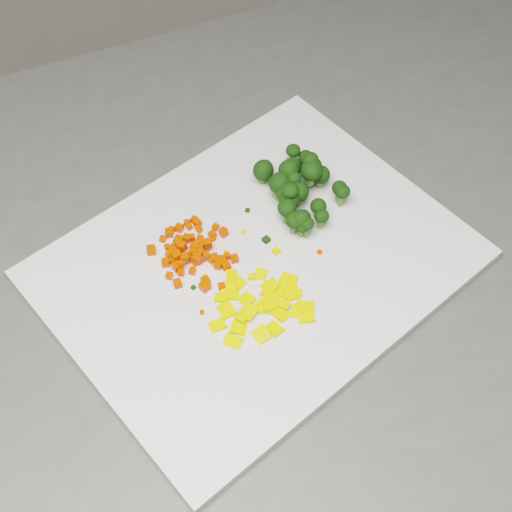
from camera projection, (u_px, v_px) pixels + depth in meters
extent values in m
cube|color=#4A4A47|center=(249.00, 402.00, 1.18)|extent=(1.22, 0.94, 0.90)
cube|color=silver|center=(256.00, 264.00, 0.78)|extent=(0.54, 0.49, 0.01)
cube|color=red|center=(183.00, 247.00, 0.78)|extent=(0.01, 0.01, 0.01)
cube|color=red|center=(176.00, 259.00, 0.77)|extent=(0.01, 0.01, 0.01)
cube|color=red|center=(192.00, 271.00, 0.77)|extent=(0.01, 0.01, 0.01)
cube|color=red|center=(169.00, 233.00, 0.79)|extent=(0.01, 0.01, 0.01)
cube|color=red|center=(180.00, 259.00, 0.77)|extent=(0.01, 0.01, 0.01)
cube|color=red|center=(181.00, 246.00, 0.77)|extent=(0.01, 0.01, 0.01)
cube|color=red|center=(176.00, 256.00, 0.78)|extent=(0.01, 0.01, 0.01)
cube|color=red|center=(200.00, 245.00, 0.78)|extent=(0.01, 0.01, 0.01)
cube|color=red|center=(201.00, 258.00, 0.77)|extent=(0.01, 0.01, 0.01)
cube|color=red|center=(206.00, 254.00, 0.77)|extent=(0.01, 0.01, 0.01)
cube|color=red|center=(198.00, 258.00, 0.77)|extent=(0.01, 0.01, 0.01)
cube|color=red|center=(194.00, 220.00, 0.81)|extent=(0.01, 0.01, 0.01)
cube|color=red|center=(181.00, 264.00, 0.76)|extent=(0.01, 0.01, 0.01)
cube|color=red|center=(212.00, 235.00, 0.79)|extent=(0.01, 0.01, 0.01)
cube|color=red|center=(200.00, 253.00, 0.77)|extent=(0.01, 0.01, 0.01)
cube|color=red|center=(178.00, 243.00, 0.78)|extent=(0.01, 0.01, 0.01)
cube|color=red|center=(151.00, 250.00, 0.78)|extent=(0.01, 0.01, 0.01)
cube|color=red|center=(167.00, 247.00, 0.78)|extent=(0.01, 0.01, 0.01)
cube|color=red|center=(187.00, 223.00, 0.81)|extent=(0.01, 0.01, 0.01)
cube|color=red|center=(171.00, 254.00, 0.78)|extent=(0.01, 0.01, 0.01)
cube|color=red|center=(185.00, 258.00, 0.77)|extent=(0.01, 0.01, 0.01)
cube|color=red|center=(205.00, 286.00, 0.75)|extent=(0.01, 0.01, 0.01)
cube|color=red|center=(176.00, 260.00, 0.77)|extent=(0.01, 0.01, 0.01)
cube|color=red|center=(213.00, 238.00, 0.79)|extent=(0.01, 0.01, 0.01)
cube|color=red|center=(193.00, 251.00, 0.77)|extent=(0.01, 0.01, 0.01)
cube|color=red|center=(199.00, 230.00, 0.80)|extent=(0.01, 0.01, 0.01)
cube|color=red|center=(226.00, 265.00, 0.77)|extent=(0.01, 0.01, 0.01)
cube|color=red|center=(174.00, 249.00, 0.78)|extent=(0.01, 0.01, 0.01)
cube|color=red|center=(201.00, 241.00, 0.78)|extent=(0.01, 0.01, 0.01)
cube|color=red|center=(192.00, 237.00, 0.79)|extent=(0.01, 0.01, 0.01)
cube|color=red|center=(200.00, 239.00, 0.78)|extent=(0.01, 0.01, 0.01)
cube|color=red|center=(181.00, 272.00, 0.76)|extent=(0.01, 0.01, 0.01)
cube|color=red|center=(172.00, 230.00, 0.80)|extent=(0.01, 0.01, 0.01)
cube|color=red|center=(177.00, 256.00, 0.77)|extent=(0.01, 0.01, 0.01)
cube|color=red|center=(227.00, 256.00, 0.78)|extent=(0.01, 0.01, 0.01)
cube|color=red|center=(195.00, 262.00, 0.77)|extent=(0.01, 0.01, 0.01)
cube|color=red|center=(218.00, 265.00, 0.77)|extent=(0.01, 0.01, 0.01)
cube|color=red|center=(189.00, 227.00, 0.80)|extent=(0.01, 0.01, 0.01)
cube|color=red|center=(197.00, 258.00, 0.77)|extent=(0.01, 0.01, 0.01)
cube|color=red|center=(187.00, 238.00, 0.79)|extent=(0.01, 0.01, 0.01)
cube|color=red|center=(177.00, 267.00, 0.77)|extent=(0.01, 0.01, 0.01)
cube|color=red|center=(177.00, 284.00, 0.76)|extent=(0.01, 0.01, 0.01)
cube|color=red|center=(224.00, 233.00, 0.80)|extent=(0.01, 0.01, 0.01)
cube|color=red|center=(191.00, 255.00, 0.78)|extent=(0.01, 0.01, 0.01)
cube|color=red|center=(208.00, 243.00, 0.78)|extent=(0.01, 0.01, 0.01)
cube|color=red|center=(194.00, 247.00, 0.78)|extent=(0.01, 0.01, 0.01)
cube|color=red|center=(192.00, 256.00, 0.78)|extent=(0.01, 0.01, 0.01)
cube|color=red|center=(175.00, 261.00, 0.77)|extent=(0.01, 0.01, 0.01)
cube|color=red|center=(179.00, 228.00, 0.80)|extent=(0.01, 0.01, 0.01)
cube|color=red|center=(234.00, 259.00, 0.77)|extent=(0.01, 0.01, 0.01)
cube|color=red|center=(223.00, 231.00, 0.80)|extent=(0.01, 0.01, 0.01)
cube|color=red|center=(185.00, 260.00, 0.77)|extent=(0.01, 0.01, 0.01)
cube|color=red|center=(173.00, 254.00, 0.78)|extent=(0.01, 0.01, 0.01)
cube|color=red|center=(213.00, 260.00, 0.77)|extent=(0.01, 0.01, 0.01)
cube|color=red|center=(198.00, 228.00, 0.80)|extent=(0.01, 0.01, 0.01)
cube|color=red|center=(163.00, 239.00, 0.79)|extent=(0.01, 0.01, 0.01)
cube|color=red|center=(196.00, 247.00, 0.77)|extent=(0.01, 0.01, 0.01)
cube|color=red|center=(169.00, 276.00, 0.76)|extent=(0.01, 0.01, 0.01)
cube|color=red|center=(197.00, 223.00, 0.80)|extent=(0.01, 0.01, 0.01)
cube|color=red|center=(216.00, 227.00, 0.80)|extent=(0.01, 0.01, 0.01)
cube|color=red|center=(205.00, 281.00, 0.76)|extent=(0.01, 0.01, 0.01)
cube|color=red|center=(165.00, 263.00, 0.77)|extent=(0.01, 0.01, 0.01)
cube|color=red|center=(222.00, 261.00, 0.77)|extent=(0.01, 0.01, 0.01)
cube|color=red|center=(172.00, 260.00, 0.77)|extent=(0.01, 0.01, 0.01)
cube|color=red|center=(179.00, 240.00, 0.79)|extent=(0.01, 0.01, 0.01)
cube|color=red|center=(184.00, 247.00, 0.78)|extent=(0.01, 0.01, 0.01)
cube|color=red|center=(169.00, 256.00, 0.78)|extent=(0.01, 0.01, 0.01)
cube|color=red|center=(214.00, 259.00, 0.77)|extent=(0.01, 0.01, 0.01)
cube|color=yellow|center=(242.00, 315.00, 0.73)|extent=(0.02, 0.02, 0.01)
cube|color=yellow|center=(307.00, 306.00, 0.74)|extent=(0.02, 0.02, 0.01)
cube|color=yellow|center=(292.00, 293.00, 0.75)|extent=(0.02, 0.02, 0.01)
cube|color=yellow|center=(302.00, 307.00, 0.74)|extent=(0.02, 0.02, 0.01)
cube|color=yellow|center=(288.00, 280.00, 0.76)|extent=(0.02, 0.02, 0.01)
cube|color=yellow|center=(260.00, 274.00, 0.77)|extent=(0.02, 0.02, 0.01)
cube|color=yellow|center=(269.00, 305.00, 0.74)|extent=(0.01, 0.01, 0.01)
cube|color=yellow|center=(226.00, 310.00, 0.74)|extent=(0.02, 0.02, 0.00)
cube|color=yellow|center=(306.00, 317.00, 0.73)|extent=(0.02, 0.02, 0.01)
cube|color=yellow|center=(238.00, 328.00, 0.73)|extent=(0.02, 0.02, 0.01)
cube|color=yellow|center=(282.00, 313.00, 0.74)|extent=(0.02, 0.02, 0.01)
cube|color=yellow|center=(283.00, 303.00, 0.74)|extent=(0.02, 0.02, 0.01)
cube|color=yellow|center=(261.00, 335.00, 0.72)|extent=(0.02, 0.02, 0.01)
cube|color=yellow|center=(231.00, 277.00, 0.76)|extent=(0.02, 0.02, 0.01)
cube|color=yellow|center=(248.00, 312.00, 0.73)|extent=(0.02, 0.02, 0.00)
cube|color=yellow|center=(274.00, 328.00, 0.73)|extent=(0.02, 0.02, 0.00)
cube|color=yellow|center=(221.00, 298.00, 0.75)|extent=(0.02, 0.02, 0.01)
cube|color=yellow|center=(293.00, 292.00, 0.75)|extent=(0.02, 0.02, 0.00)
cube|color=yellow|center=(269.00, 289.00, 0.75)|extent=(0.02, 0.02, 0.01)
cube|color=yellow|center=(237.00, 282.00, 0.76)|extent=(0.02, 0.02, 0.01)
cube|color=yellow|center=(232.00, 294.00, 0.75)|extent=(0.02, 0.02, 0.00)
cube|color=yellow|center=(262.00, 305.00, 0.74)|extent=(0.02, 0.02, 0.00)
cube|color=yellow|center=(281.00, 292.00, 0.75)|extent=(0.02, 0.02, 0.01)
cube|color=yellow|center=(233.00, 341.00, 0.72)|extent=(0.02, 0.02, 0.01)
cube|color=yellow|center=(290.00, 292.00, 0.75)|extent=(0.02, 0.02, 0.01)
cube|color=yellow|center=(273.00, 299.00, 0.74)|extent=(0.02, 0.02, 0.01)
cube|color=yellow|center=(298.00, 311.00, 0.74)|extent=(0.02, 0.02, 0.01)
cube|color=yellow|center=(271.00, 287.00, 0.76)|extent=(0.02, 0.02, 0.01)
cube|color=yellow|center=(217.00, 325.00, 0.73)|extent=(0.02, 0.02, 0.01)
cube|color=yellow|center=(247.00, 299.00, 0.75)|extent=(0.02, 0.02, 0.00)
cube|color=yellow|center=(229.00, 288.00, 0.75)|extent=(0.02, 0.02, 0.01)
cube|color=yellow|center=(270.00, 307.00, 0.74)|extent=(0.02, 0.02, 0.01)
cube|color=yellow|center=(227.00, 252.00, 0.78)|extent=(0.01, 0.01, 0.00)
cube|color=yellow|center=(214.00, 263.00, 0.77)|extent=(0.01, 0.01, 0.00)
cube|color=yellow|center=(262.00, 299.00, 0.75)|extent=(0.01, 0.01, 0.00)
cube|color=yellow|center=(205.00, 276.00, 0.76)|extent=(0.01, 0.01, 0.00)
cube|color=red|center=(222.00, 286.00, 0.76)|extent=(0.01, 0.01, 0.01)
cube|color=black|center=(266.00, 240.00, 0.79)|extent=(0.01, 0.01, 0.01)
cube|color=red|center=(202.00, 312.00, 0.74)|extent=(0.01, 0.01, 0.00)
cube|color=red|center=(320.00, 252.00, 0.78)|extent=(0.01, 0.01, 0.00)
cube|color=yellow|center=(251.00, 277.00, 0.76)|extent=(0.01, 0.01, 0.00)
cube|color=yellow|center=(243.00, 232.00, 0.80)|extent=(0.01, 0.01, 0.00)
cube|color=black|center=(247.00, 210.00, 0.82)|extent=(0.01, 0.01, 0.00)
cube|color=yellow|center=(276.00, 251.00, 0.78)|extent=(0.01, 0.01, 0.01)
cube|color=black|center=(193.00, 287.00, 0.76)|extent=(0.01, 0.01, 0.00)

